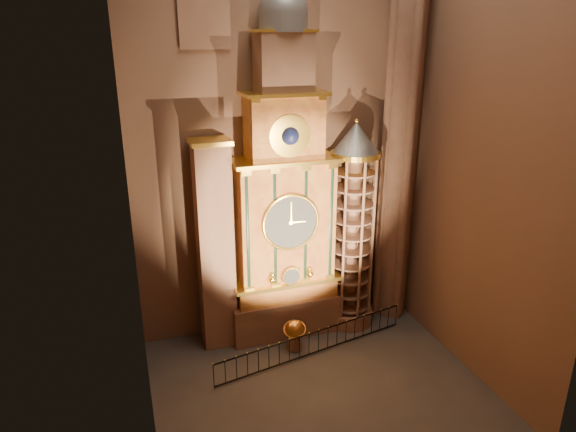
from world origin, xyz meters
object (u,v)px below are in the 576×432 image
object	(u,v)px
celestial_globe	(295,332)
iron_railing	(314,343)
astronomical_clock	(284,208)
stair_turret	(352,229)
portrait_tower	(215,246)

from	to	relation	value
celestial_globe	iron_railing	bearing A→B (deg)	-43.99
astronomical_clock	celestial_globe	distance (m)	6.02
astronomical_clock	iron_railing	xyz separation A→B (m)	(0.64, -2.57, -6.03)
astronomical_clock	celestial_globe	size ratio (longest dim) A/B	10.52
stair_turret	celestial_globe	size ratio (longest dim) A/B	6.81
celestial_globe	portrait_tower	bearing A→B (deg)	150.40
astronomical_clock	celestial_globe	world-z (taller)	astronomical_clock
astronomical_clock	stair_turret	distance (m)	3.78
celestial_globe	iron_railing	distance (m)	1.06
portrait_tower	iron_railing	size ratio (longest dim) A/B	1.02
iron_railing	celestial_globe	bearing A→B (deg)	136.01
stair_turret	iron_railing	size ratio (longest dim) A/B	1.08
astronomical_clock	iron_railing	size ratio (longest dim) A/B	1.67
portrait_tower	stair_turret	bearing A→B (deg)	-2.33
astronomical_clock	stair_turret	bearing A→B (deg)	-4.30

